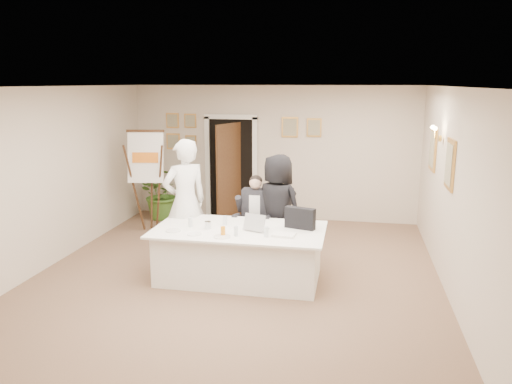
{
  "coord_description": "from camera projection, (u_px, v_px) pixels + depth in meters",
  "views": [
    {
      "loc": [
        1.66,
        -6.8,
        2.86
      ],
      "look_at": [
        0.2,
        0.6,
        1.2
      ],
      "focal_mm": 35.0,
      "sensor_mm": 36.0,
      "label": 1
    }
  ],
  "objects": [
    {
      "name": "wall_left",
      "position": [
        46.0,
        179.0,
        7.71
      ],
      "size": [
        0.1,
        7.0,
        2.8
      ],
      "primitive_type": "cube",
      "color": "beige",
      "rests_on": "floor"
    },
    {
      "name": "seated_man",
      "position": [
        255.0,
        216.0,
        8.23
      ],
      "size": [
        0.62,
        0.65,
        1.39
      ],
      "primitive_type": null,
      "rotation": [
        0.0,
        0.0,
        0.03
      ],
      "color": "black",
      "rests_on": "floor"
    },
    {
      "name": "wall_right",
      "position": [
        455.0,
        195.0,
        6.58
      ],
      "size": [
        0.1,
        7.0,
        2.8
      ],
      "primitive_type": "cube",
      "color": "beige",
      "rests_on": "floor"
    },
    {
      "name": "glass_a",
      "position": [
        190.0,
        222.0,
        7.33
      ],
      "size": [
        0.07,
        0.07,
        0.14
      ],
      "primitive_type": "cylinder",
      "rotation": [
        0.0,
        0.0,
        -0.16
      ],
      "color": "silver",
      "rests_on": "conference_table"
    },
    {
      "name": "potted_palm",
      "position": [
        163.0,
        193.0,
        10.6
      ],
      "size": [
        1.31,
        1.29,
        1.1
      ],
      "primitive_type": "imported",
      "rotation": [
        0.0,
        0.0,
        0.64
      ],
      "color": "#3C6622",
      "rests_on": "floor"
    },
    {
      "name": "plate_left",
      "position": [
        173.0,
        231.0,
        7.13
      ],
      "size": [
        0.25,
        0.25,
        0.01
      ],
      "primitive_type": "cylinder",
      "rotation": [
        0.0,
        0.0,
        -0.18
      ],
      "color": "white",
      "rests_on": "conference_table"
    },
    {
      "name": "laptop",
      "position": [
        256.0,
        220.0,
        7.19
      ],
      "size": [
        0.43,
        0.44,
        0.28
      ],
      "primitive_type": null,
      "rotation": [
        0.0,
        0.0,
        -0.33
      ],
      "color": "#B7BABC",
      "rests_on": "conference_table"
    },
    {
      "name": "flip_chart",
      "position": [
        148.0,
        186.0,
        9.63
      ],
      "size": [
        0.7,
        0.48,
        1.95
      ],
      "color": "#341B10",
      "rests_on": "floor"
    },
    {
      "name": "standing_woman",
      "position": [
        278.0,
        208.0,
        8.02
      ],
      "size": [
        1.01,
        0.86,
        1.75
      ],
      "primitive_type": "imported",
      "rotation": [
        0.0,
        0.0,
        2.72
      ],
      "color": "black",
      "rests_on": "floor"
    },
    {
      "name": "ceiling",
      "position": [
        233.0,
        87.0,
        6.84
      ],
      "size": [
        6.0,
        7.0,
        0.02
      ],
      "primitive_type": "cube",
      "color": "white",
      "rests_on": "wall_back"
    },
    {
      "name": "glass_d",
      "position": [
        225.0,
        220.0,
        7.43
      ],
      "size": [
        0.07,
        0.07,
        0.14
      ],
      "primitive_type": "cylinder",
      "rotation": [
        0.0,
        0.0,
        -0.06
      ],
      "color": "silver",
      "rests_on": "conference_table"
    },
    {
      "name": "standing_man",
      "position": [
        185.0,
        202.0,
        7.92
      ],
      "size": [
        0.86,
        0.84,
        2.0
      ],
      "primitive_type": "imported",
      "rotation": [
        0.0,
        0.0,
        3.87
      ],
      "color": "white",
      "rests_on": "floor"
    },
    {
      "name": "floor",
      "position": [
        235.0,
        278.0,
        7.45
      ],
      "size": [
        7.0,
        7.0,
        0.0
      ],
      "primitive_type": "plane",
      "color": "brown",
      "rests_on": "ground"
    },
    {
      "name": "paper_stack",
      "position": [
        284.0,
        235.0,
        6.91
      ],
      "size": [
        0.33,
        0.25,
        0.03
      ],
      "primitive_type": "cube",
      "rotation": [
        0.0,
        0.0,
        -0.09
      ],
      "color": "white",
      "rests_on": "conference_table"
    },
    {
      "name": "pictures_back_wall",
      "position": [
        236.0,
        131.0,
        10.52
      ],
      "size": [
        3.4,
        0.06,
        0.8
      ],
      "primitive_type": null,
      "color": "gold",
      "rests_on": "wall_back"
    },
    {
      "name": "plate_mid",
      "position": [
        194.0,
        234.0,
        6.98
      ],
      "size": [
        0.23,
        0.23,
        0.01
      ],
      "primitive_type": "cylinder",
      "rotation": [
        0.0,
        0.0,
        0.14
      ],
      "color": "white",
      "rests_on": "conference_table"
    },
    {
      "name": "wall_back",
      "position": [
        273.0,
        153.0,
        10.5
      ],
      "size": [
        6.0,
        0.1,
        2.8
      ],
      "primitive_type": "cube",
      "color": "beige",
      "rests_on": "floor"
    },
    {
      "name": "wall_front",
      "position": [
        126.0,
        279.0,
        3.79
      ],
      "size": [
        6.0,
        0.1,
        2.8
      ],
      "primitive_type": "cube",
      "color": "beige",
      "rests_on": "floor"
    },
    {
      "name": "pictures_right_wall",
      "position": [
        440.0,
        156.0,
        7.66
      ],
      "size": [
        0.06,
        2.2,
        0.8
      ],
      "primitive_type": null,
      "color": "gold",
      "rests_on": "wall_right"
    },
    {
      "name": "glass_b",
      "position": [
        236.0,
        231.0,
        6.89
      ],
      "size": [
        0.07,
        0.07,
        0.14
      ],
      "primitive_type": "cylinder",
      "rotation": [
        0.0,
        0.0,
        -0.21
      ],
      "color": "silver",
      "rests_on": "conference_table"
    },
    {
      "name": "oj_glass",
      "position": [
        223.0,
        231.0,
        6.91
      ],
      "size": [
        0.08,
        0.08,
        0.13
      ],
      "primitive_type": "cylinder",
      "rotation": [
        0.0,
        0.0,
        0.31
      ],
      "color": "orange",
      "rests_on": "conference_table"
    },
    {
      "name": "conference_table",
      "position": [
        239.0,
        254.0,
        7.34
      ],
      "size": [
        2.48,
        1.33,
        0.78
      ],
      "color": "white",
      "rests_on": "floor"
    },
    {
      "name": "glass_c",
      "position": [
        266.0,
        232.0,
        6.86
      ],
      "size": [
        0.07,
        0.07,
        0.14
      ],
      "primitive_type": "cylinder",
      "rotation": [
        0.0,
        0.0,
        -0.04
      ],
      "color": "silver",
      "rests_on": "conference_table"
    },
    {
      "name": "wall_sconce",
      "position": [
        437.0,
        133.0,
        7.59
      ],
      "size": [
        0.2,
        0.3,
        0.24
      ],
      "primitive_type": null,
      "color": "gold",
      "rests_on": "wall_right"
    },
    {
      "name": "plate_near",
      "position": [
        222.0,
        237.0,
        6.86
      ],
      "size": [
        0.25,
        0.25,
        0.01
      ],
      "primitive_type": "cylinder",
      "rotation": [
        0.0,
        0.0,
        -0.05
      ],
      "color": "white",
      "rests_on": "conference_table"
    },
    {
      "name": "laptop_bag",
      "position": [
        300.0,
        218.0,
        7.23
      ],
      "size": [
        0.46,
        0.24,
        0.31
      ],
      "primitive_type": "cube",
      "rotation": [
        0.0,
        0.0,
        -0.29
      ],
      "color": "black",
      "rests_on": "conference_table"
    },
    {
      "name": "steel_jug",
      "position": [
        208.0,
        225.0,
        7.24
      ],
      "size": [
        0.11,
        0.11,
        0.11
      ],
      "primitive_type": "cylinder",
      "rotation": [
        0.0,
        0.0,
        -0.2
      ],
      "color": "silver",
      "rests_on": "conference_table"
    },
    {
      "name": "doorway",
      "position": [
        231.0,
        170.0,
        10.57
      ],
      "size": [
        1.14,
        0.86,
        2.2
      ],
      "color": "black",
      "rests_on": "floor"
    }
  ]
}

